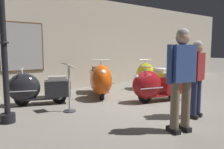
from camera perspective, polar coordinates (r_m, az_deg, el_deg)
The scene contains 10 objects.
ground_plane at distance 5.68m, azimuth 8.25°, elevation -8.13°, with size 60.00×60.00×0.00m, color slate.
showroom_back_wall at distance 8.23m, azimuth -9.85°, elevation 7.95°, with size 18.00×0.63×3.29m.
scooter_0 at distance 6.05m, azimuth -19.17°, elevation -3.36°, with size 1.61×0.96×0.95m.
scooter_1 at distance 6.65m, azimuth -3.02°, elevation -1.38°, with size 1.31×1.89×1.13m.
scooter_2 at distance 6.17m, azimuth 10.96°, elevation -2.75°, with size 1.68×0.83×0.99m.
scooter_3 at distance 7.73m, azimuth 9.72°, elevation -0.55°, with size 0.88×1.82×1.07m.
lamppost at distance 4.71m, azimuth -25.97°, elevation 8.95°, with size 0.30×0.30×2.96m.
visitor_0 at distance 3.95m, azimuth 17.29°, elevation 0.36°, with size 0.59×0.35×1.78m.
visitor_1 at distance 4.93m, azimuth 20.75°, elevation 0.22°, with size 0.54×0.30×1.60m.
info_stanchion at distance 5.20m, azimuth -10.81°, elevation -4.28°, with size 0.28×0.32×1.12m.
Camera 1 is at (-3.92, -3.86, 1.44)m, focal length 35.87 mm.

